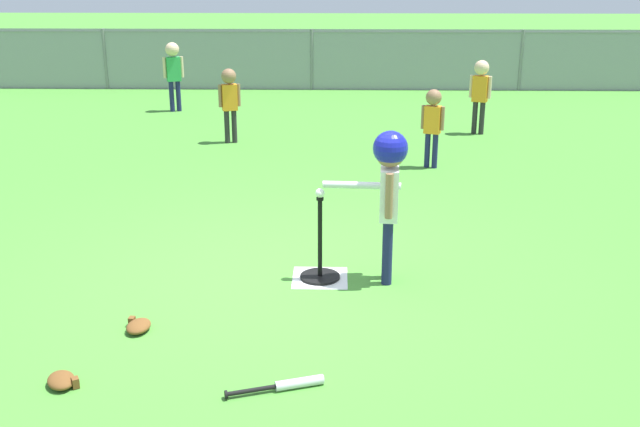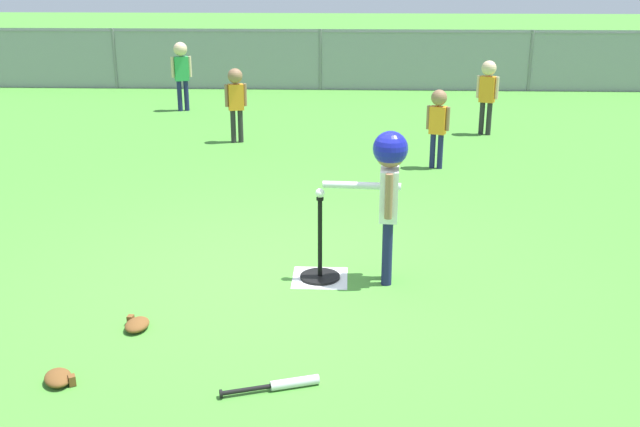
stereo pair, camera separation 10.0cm
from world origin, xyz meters
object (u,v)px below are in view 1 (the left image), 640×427
at_px(fielder_near_right, 229,96).
at_px(batter_child, 389,176).
at_px(fielder_deep_right, 480,87).
at_px(baseball_on_tee, 320,193).
at_px(spare_bat_silver, 289,384).
at_px(batting_tee, 320,266).
at_px(glove_near_bats, 62,380).
at_px(fielder_near_left, 433,118).
at_px(glove_by_plate, 138,326).
at_px(fielder_deep_center, 173,67).

bearing_deg(fielder_near_right, batter_child, -68.13).
distance_m(batter_child, fielder_deep_right, 5.54).
height_order(baseball_on_tee, batter_child, batter_child).
relative_size(baseball_on_tee, batter_child, 0.06).
bearing_deg(spare_bat_silver, batting_tee, 84.90).
height_order(batter_child, spare_bat_silver, batter_child).
bearing_deg(glove_near_bats, baseball_on_tee, 47.06).
distance_m(fielder_near_left, spare_bat_silver, 5.25).
distance_m(fielder_near_right, glove_near_bats, 6.28).
height_order(glove_by_plate, glove_near_bats, same).
bearing_deg(batter_child, fielder_deep_right, 72.64).
relative_size(batter_child, spare_bat_silver, 2.07).
relative_size(batter_child, glove_by_plate, 5.20).
height_order(batting_tee, spare_bat_silver, batting_tee).
relative_size(batting_tee, glove_near_bats, 2.52).
distance_m(fielder_near_left, glove_by_plate, 5.01).
xyz_separation_m(fielder_near_right, fielder_near_left, (2.62, -1.24, -0.04)).
relative_size(batter_child, fielder_deep_right, 1.15).
bearing_deg(fielder_near_right, fielder_near_left, -25.25).
xyz_separation_m(batter_child, glove_by_plate, (-1.76, -0.89, -0.83)).
relative_size(fielder_deep_right, glove_by_plate, 4.54).
bearing_deg(spare_bat_silver, fielder_near_right, 100.84).
relative_size(fielder_near_right, glove_by_plate, 4.37).
bearing_deg(spare_bat_silver, fielder_near_left, 74.17).
bearing_deg(spare_bat_silver, batter_child, 67.30).
relative_size(spare_bat_silver, glove_by_plate, 2.51).
height_order(fielder_near_right, glove_by_plate, fielder_near_right).
bearing_deg(fielder_near_left, fielder_deep_right, 64.30).
bearing_deg(glove_near_bats, glove_by_plate, 68.27).
height_order(baseball_on_tee, glove_near_bats, baseball_on_tee).
bearing_deg(fielder_near_right, glove_by_plate, -88.87).
bearing_deg(fielder_near_left, batting_tee, -110.68).
distance_m(fielder_deep_right, fielder_near_left, 2.07).
bearing_deg(batter_child, glove_by_plate, -153.25).
relative_size(fielder_deep_right, glove_near_bats, 3.94).
bearing_deg(spare_bat_silver, glove_near_bats, 179.77).
distance_m(baseball_on_tee, batter_child, 0.55).
bearing_deg(fielder_deep_center, baseball_on_tee, -69.37).
height_order(baseball_on_tee, fielder_near_right, fielder_near_right).
bearing_deg(fielder_near_left, fielder_deep_center, 138.11).
bearing_deg(fielder_deep_right, batter_child, -107.36).
xyz_separation_m(batting_tee, batter_child, (0.52, -0.03, 0.76)).
xyz_separation_m(fielder_near_left, glove_near_bats, (-2.79, -5.01, -0.58)).
relative_size(baseball_on_tee, glove_by_plate, 0.32).
height_order(batting_tee, glove_by_plate, batting_tee).
bearing_deg(batter_child, batting_tee, 176.26).
bearing_deg(fielder_near_left, glove_near_bats, -119.13).
height_order(batting_tee, baseball_on_tee, baseball_on_tee).
height_order(baseball_on_tee, fielder_near_left, fielder_near_left).
relative_size(fielder_deep_right, spare_bat_silver, 1.81).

